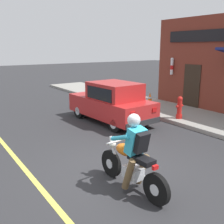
{
  "coord_description": "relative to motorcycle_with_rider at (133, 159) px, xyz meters",
  "views": [
    {
      "loc": [
        -3.41,
        -4.7,
        2.86
      ],
      "look_at": [
        1.04,
        1.63,
        0.95
      ],
      "focal_mm": 42.0,
      "sensor_mm": 36.0,
      "label": 1
    }
  ],
  "objects": [
    {
      "name": "traffic_cone",
      "position": [
        5.6,
        5.46,
        -0.25
      ],
      "size": [
        0.36,
        0.36,
        0.6
      ],
      "color": "black",
      "rests_on": "sidewalk_curb"
    },
    {
      "name": "lane_stripe",
      "position": [
        -1.55,
        3.93,
        -0.67
      ],
      "size": [
        0.12,
        19.8,
        0.01
      ],
      "primitive_type": "cube",
      "color": "#D1C64C",
      "rests_on": "ground"
    },
    {
      "name": "motorcycle_with_rider",
      "position": [
        0.0,
        0.0,
        0.0
      ],
      "size": [
        0.56,
        2.02,
        1.62
      ],
      "color": "black",
      "rests_on": "ground"
    },
    {
      "name": "car_hatchback",
      "position": [
        2.58,
        4.42,
        0.09
      ],
      "size": [
        1.81,
        3.85,
        1.57
      ],
      "color": "black",
      "rests_on": "ground"
    },
    {
      "name": "ground_plane",
      "position": [
        0.25,
        0.93,
        -0.68
      ],
      "size": [
        80.0,
        80.0,
        0.0
      ],
      "primitive_type": "plane",
      "color": "#2B2B2D"
    },
    {
      "name": "sidewalk_curb",
      "position": [
        5.57,
        3.93,
        -0.61
      ],
      "size": [
        2.6,
        22.0,
        0.14
      ],
      "primitive_type": "cube",
      "color": "gray",
      "rests_on": "ground"
    },
    {
      "name": "fire_hydrant",
      "position": [
        4.73,
        2.87,
        -0.11
      ],
      "size": [
        0.36,
        0.24,
        0.88
      ],
      "color": "red",
      "rests_on": "sidewalk_curb"
    }
  ]
}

